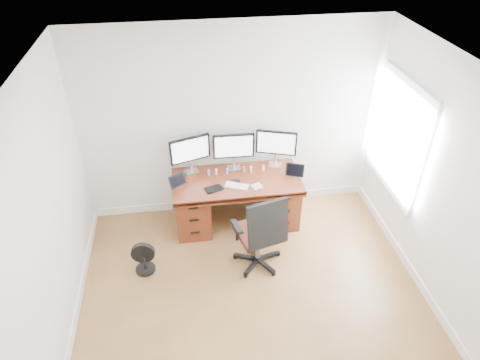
{
  "coord_description": "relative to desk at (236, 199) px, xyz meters",
  "views": [
    {
      "loc": [
        -0.64,
        -2.77,
        4.01
      ],
      "look_at": [
        0.0,
        1.5,
        0.95
      ],
      "focal_mm": 32.0,
      "sensor_mm": 36.0,
      "label": 1
    }
  ],
  "objects": [
    {
      "name": "keyboard",
      "position": [
        -0.02,
        -0.19,
        0.36
      ],
      "size": [
        0.33,
        0.24,
        0.01
      ],
      "primitive_type": "cube",
      "rotation": [
        0.0,
        0.0,
        -0.42
      ],
      "color": "silver",
      "rests_on": "desk"
    },
    {
      "name": "figurine_yellow",
      "position": [
        0.22,
        0.12,
        0.4
      ],
      "size": [
        0.04,
        0.04,
        0.1
      ],
      "color": "#E5BE7C",
      "rests_on": "desk"
    },
    {
      "name": "figurine_orange",
      "position": [
        0.39,
        0.12,
        0.4
      ],
      "size": [
        0.04,
        0.04,
        0.1
      ],
      "color": "#EDAE58",
      "rests_on": "desk"
    },
    {
      "name": "floor_fan",
      "position": [
        -1.26,
        -0.76,
        -0.2
      ],
      "size": [
        0.29,
        0.25,
        0.42
      ],
      "rotation": [
        0.0,
        0.0,
        -0.07
      ],
      "color": "black",
      "rests_on": "ground"
    },
    {
      "name": "tablet_right",
      "position": [
        0.78,
        -0.08,
        0.43
      ],
      "size": [
        0.25,
        0.15,
        0.19
      ],
      "rotation": [
        0.0,
        0.0,
        -0.39
      ],
      "color": "silver",
      "rests_on": "desk"
    },
    {
      "name": "ground",
      "position": [
        0.0,
        -1.83,
        -0.4
      ],
      "size": [
        4.5,
        4.5,
        0.0
      ],
      "primitive_type": "plane",
      "color": "brown",
      "rests_on": "ground"
    },
    {
      "name": "monitor_center",
      "position": [
        -0.0,
        0.24,
        0.68
      ],
      "size": [
        0.55,
        0.15,
        0.53
      ],
      "rotation": [
        0.0,
        0.0,
        -0.03
      ],
      "color": "silver",
      "rests_on": "desk"
    },
    {
      "name": "figurine_pink",
      "position": [
        -0.25,
        0.12,
        0.4
      ],
      "size": [
        0.04,
        0.04,
        0.1
      ],
      "color": "pink",
      "rests_on": "desk"
    },
    {
      "name": "drawing_tablet",
      "position": [
        -0.32,
        -0.2,
        0.35
      ],
      "size": [
        0.26,
        0.21,
        0.01
      ],
      "primitive_type": "cube",
      "rotation": [
        0.0,
        0.0,
        0.33
      ],
      "color": "black",
      "rests_on": "desk"
    },
    {
      "name": "office_chair",
      "position": [
        0.16,
        -0.88,
        -0.04
      ],
      "size": [
        0.71,
        0.71,
        1.11
      ],
      "rotation": [
        0.0,
        0.0,
        0.24
      ],
      "color": "black",
      "rests_on": "ground"
    },
    {
      "name": "figurine_blue",
      "position": [
        -0.36,
        0.12,
        0.4
      ],
      "size": [
        0.04,
        0.04,
        0.1
      ],
      "color": "#5679E5",
      "rests_on": "desk"
    },
    {
      "name": "figurine_purple",
      "position": [
        -0.11,
        0.12,
        0.4
      ],
      "size": [
        0.04,
        0.04,
        0.1
      ],
      "color": "#7756CA",
      "rests_on": "desk"
    },
    {
      "name": "monitor_right",
      "position": [
        0.58,
        0.24,
        0.68
      ],
      "size": [
        0.53,
        0.21,
        0.53
      ],
      "rotation": [
        0.0,
        0.0,
        -0.33
      ],
      "color": "silver",
      "rests_on": "desk"
    },
    {
      "name": "tablet_left",
      "position": [
        -0.77,
        -0.08,
        0.43
      ],
      "size": [
        0.24,
        0.19,
        0.19
      ],
      "rotation": [
        0.0,
        0.0,
        0.61
      ],
      "color": "silver",
      "rests_on": "desk"
    },
    {
      "name": "right_wall",
      "position": [
        2.0,
        -1.72,
        0.95
      ],
      "size": [
        0.1,
        4.5,
        2.7
      ],
      "color": "white",
      "rests_on": "ground"
    },
    {
      "name": "back_wall",
      "position": [
        0.0,
        0.42,
        0.95
      ],
      "size": [
        4.0,
        0.1,
        2.7
      ],
      "primitive_type": "cube",
      "color": "white",
      "rests_on": "ground"
    },
    {
      "name": "monitor_left",
      "position": [
        -0.58,
        0.24,
        0.68
      ],
      "size": [
        0.53,
        0.2,
        0.53
      ],
      "rotation": [
        0.0,
        0.0,
        0.31
      ],
      "color": "silver",
      "rests_on": "desk"
    },
    {
      "name": "desk",
      "position": [
        0.0,
        0.0,
        0.0
      ],
      "size": [
        1.7,
        0.8,
        0.75
      ],
      "color": "#542110",
      "rests_on": "ground"
    },
    {
      "name": "phone",
      "position": [
        -0.02,
        -0.07,
        0.35
      ],
      "size": [
        0.13,
        0.08,
        0.01
      ],
      "primitive_type": "cube",
      "rotation": [
        0.0,
        0.0,
        -0.18
      ],
      "color": "black",
      "rests_on": "desk"
    },
    {
      "name": "figurine_brown",
      "position": [
        0.12,
        0.12,
        0.4
      ],
      "size": [
        0.04,
        0.04,
        0.1
      ],
      "color": "olive",
      "rests_on": "desk"
    },
    {
      "name": "trackpad",
      "position": [
        0.24,
        -0.23,
        0.35
      ],
      "size": [
        0.16,
        0.16,
        0.01
      ],
      "primitive_type": "cube",
      "rotation": [
        0.0,
        0.0,
        0.32
      ],
      "color": "silver",
      "rests_on": "desk"
    }
  ]
}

